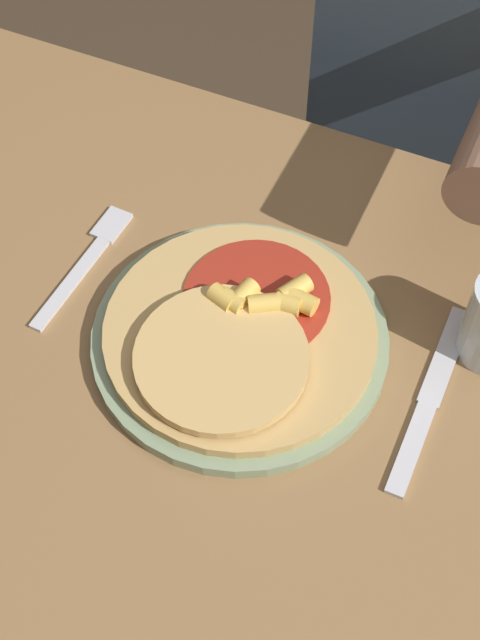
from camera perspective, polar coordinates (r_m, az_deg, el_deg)
name	(u,v)px	position (r m, az deg, el deg)	size (l,w,h in m)	color
ground_plane	(226,612)	(1.57, -0.88, -18.18)	(8.00, 8.00, 0.00)	#423323
dining_table	(219,427)	(0.97, -1.37, -6.86)	(1.29, 0.72, 0.77)	olive
plate	(240,339)	(0.87, 0.00, -1.25)	(0.29, 0.29, 0.01)	gray
pizza	(239,333)	(0.86, -0.09, -0.86)	(0.27, 0.27, 0.04)	tan
fork	(88,259)	(0.96, -9.72, 3.89)	(0.03, 0.18, 0.00)	silver
knife	(429,400)	(0.86, 12.02, -5.04)	(0.02, 0.22, 0.00)	silver
person_diner	(456,74)	(1.27, 13.66, 15.03)	(0.34, 0.52, 1.23)	#2D2D38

